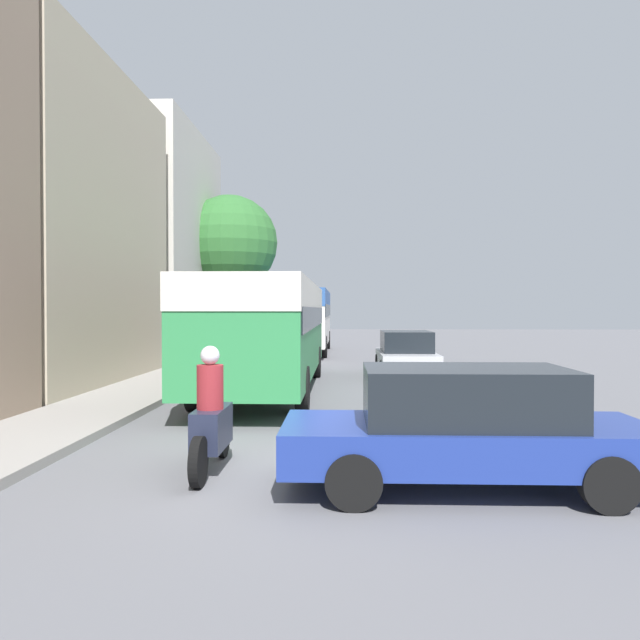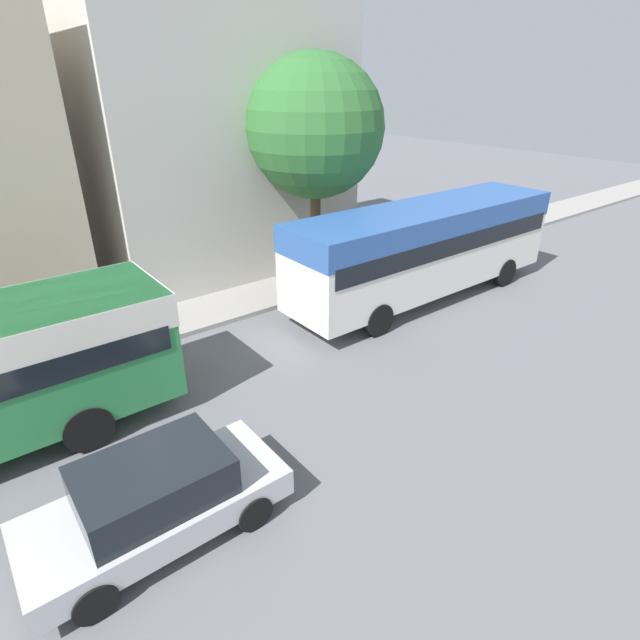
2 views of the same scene
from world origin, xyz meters
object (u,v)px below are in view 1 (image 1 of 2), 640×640
Objects in this scene: bus_lead at (268,321)px; pedestrian_walking_away at (266,329)px; bus_following at (304,313)px; pedestrian_near_curb at (196,347)px; motorcycle_behind_lead at (211,422)px; car_far_curb at (406,353)px; car_crossing at (466,426)px.

bus_lead reaches higher than pedestrian_walking_away.
bus_lead is 1.09× the size of bus_following.
pedestrian_near_curb is 0.98× the size of pedestrian_walking_away.
bus_lead is at bearing -82.77° from pedestrian_walking_away.
pedestrian_walking_away reaches higher than motorcycle_behind_lead.
bus_lead is 2.70× the size of car_far_curb.
motorcycle_behind_lead reaches higher than car_far_curb.
motorcycle_behind_lead is 3.39m from car_crossing.
pedestrian_near_curb is (-6.30, 12.40, 0.20)m from car_crossing.
pedestrian_near_curb is (-2.79, -11.40, -1.05)m from bus_following.
car_far_curb is at bearing 42.40° from bus_lead.
car_far_curb is (3.88, 12.13, 0.09)m from motorcycle_behind_lead.
pedestrian_walking_away is (-2.60, 20.48, -0.90)m from bus_lead.
pedestrian_near_curb reaches higher than car_far_curb.
car_crossing is at bearing -12.38° from motorcycle_behind_lead.
motorcycle_behind_lead is 1.33× the size of pedestrian_walking_away.
car_crossing is 13.91m from pedestrian_near_curb.
bus_following reaches higher than pedestrian_walking_away.
car_far_curb is (4.07, -10.95, -1.26)m from bus_following.
car_crossing is at bearing -68.69° from bus_lead.
bus_following is at bearing 89.83° from bus_lead.
motorcycle_behind_lead is at bearing -75.66° from pedestrian_near_curb.
bus_following reaches higher than car_crossing.
bus_lead is at bearing -90.17° from bus_following.
car_crossing is 2.66× the size of pedestrian_walking_away.
car_crossing is (3.51, -23.80, -1.25)m from bus_following.
bus_following reaches higher than pedestrian_near_curb.
car_crossing is at bearing 87.49° from car_far_curb.
motorcycle_behind_lead reaches higher than car_crossing.
bus_following reaches higher than motorcycle_behind_lead.
pedestrian_near_curb is at bearing 129.79° from bus_lead.
pedestrian_walking_away reaches higher than car_crossing.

